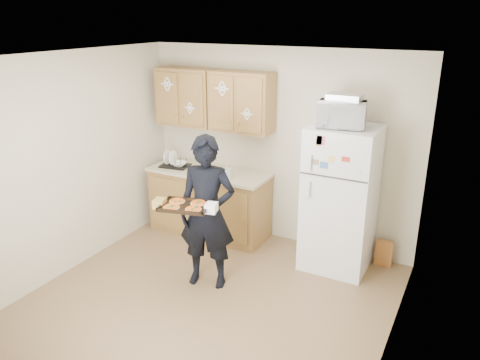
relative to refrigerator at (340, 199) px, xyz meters
name	(u,v)px	position (x,y,z in m)	size (l,w,h in m)	color
floor	(206,303)	(-0.95, -1.43, -0.85)	(3.60, 3.60, 0.00)	brown
ceiling	(199,58)	(-0.95, -1.43, 1.65)	(3.60, 3.60, 0.00)	white
wall_back	(278,147)	(-0.95, 0.37, 0.40)	(3.60, 0.04, 2.50)	beige
wall_front	(53,282)	(-0.95, -3.23, 0.40)	(3.60, 0.04, 2.50)	beige
wall_left	(68,165)	(-2.75, -1.43, 0.40)	(0.04, 3.60, 2.50)	beige
wall_right	(397,230)	(0.85, -1.43, 0.40)	(0.04, 3.60, 2.50)	beige
refrigerator	(340,199)	(0.00, 0.00, 0.00)	(0.75, 0.70, 1.70)	white
base_cabinet	(210,203)	(-1.80, 0.05, -0.42)	(1.60, 0.60, 0.86)	brown
countertop	(209,172)	(-1.80, 0.05, 0.03)	(1.64, 0.64, 0.04)	beige
upper_cab_left	(187,97)	(-2.20, 0.18, 0.98)	(0.80, 0.33, 0.75)	brown
upper_cab_right	(242,102)	(-1.38, 0.18, 0.98)	(0.80, 0.33, 0.75)	brown
cereal_box	(384,253)	(0.52, 0.24, -0.69)	(0.20, 0.07, 0.32)	#C49345
person	(207,213)	(-1.15, -1.06, 0.00)	(0.62, 0.41, 1.70)	black
baking_tray	(185,206)	(-1.22, -1.35, 0.17)	(0.49, 0.36, 0.04)	black
pizza_front_left	(172,207)	(-1.31, -1.46, 0.19)	(0.16, 0.16, 0.02)	orange
pizza_front_right	(193,209)	(-1.09, -1.40, 0.19)	(0.16, 0.16, 0.02)	orange
pizza_back_left	(177,201)	(-1.36, -1.30, 0.19)	(0.16, 0.16, 0.02)	orange
pizza_back_right	(198,203)	(-1.13, -1.24, 0.19)	(0.16, 0.16, 0.02)	orange
microwave	(342,114)	(-0.04, -0.05, 0.99)	(0.51, 0.34, 0.28)	white
foil_pan	(345,97)	(-0.03, -0.02, 1.17)	(0.36, 0.25, 0.08)	silver
dish_rack	(175,161)	(-2.30, -0.01, 0.12)	(0.37, 0.28, 0.15)	black
bowl	(179,164)	(-2.23, -0.01, 0.09)	(0.21, 0.21, 0.05)	white
soap_bottle	(228,171)	(-1.42, -0.09, 0.14)	(0.08, 0.09, 0.19)	white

